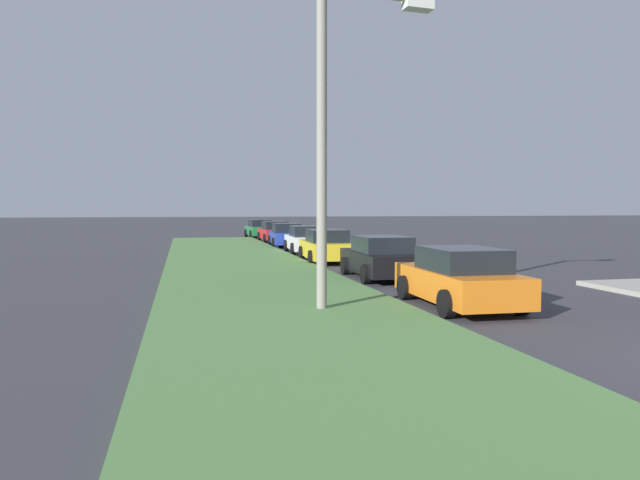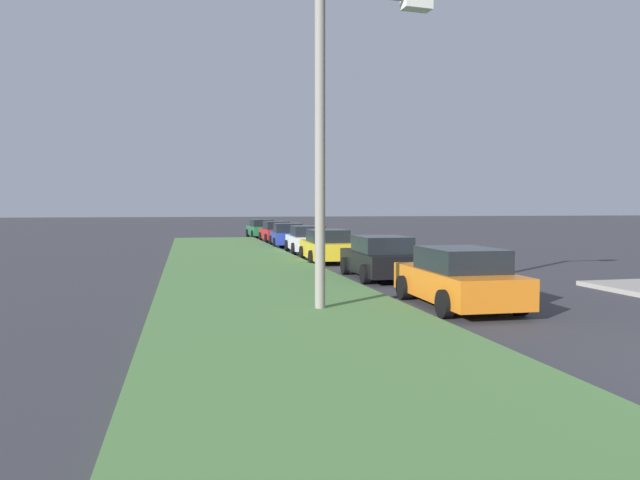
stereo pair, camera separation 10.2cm
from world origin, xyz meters
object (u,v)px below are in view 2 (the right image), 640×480
parked_car_blue (287,235)px  parked_car_green (261,229)px  parked_car_black (380,258)px  streetlight (335,123)px  parked_car_red (276,232)px  parked_car_white (307,240)px  parked_car_orange (458,278)px  parked_car_yellow (327,246)px

parked_car_blue → parked_car_green: same height
parked_car_black → streetlight: bearing=153.8°
parked_car_red → parked_car_green: (6.22, 0.28, 0.00)m
streetlight → parked_car_white: bearing=-9.7°
parked_car_orange → parked_car_red: 28.10m
parked_car_white → parked_car_red: size_ratio=1.01×
parked_car_white → parked_car_orange: bearing=-177.0°
parked_car_yellow → parked_car_blue: bearing=2.5°
parked_car_blue → streetlight: bearing=176.3°
parked_car_blue → parked_car_white: bearing=-174.9°
parked_car_red → streetlight: 28.47m
parked_car_orange → parked_car_red: same height
parked_car_yellow → parked_car_blue: 10.60m
parked_car_black → parked_car_red: 22.19m
parked_car_yellow → streetlight: (-12.20, 2.78, 3.67)m
parked_car_orange → parked_car_white: size_ratio=0.99×
parked_car_white → streetlight: (-17.54, 2.98, 3.67)m
parked_car_orange → streetlight: streetlight is taller
parked_car_orange → parked_car_green: size_ratio=0.99×
parked_car_red → streetlight: bearing=172.9°
parked_car_green → parked_car_black: bearing=178.5°
parked_car_red → parked_car_blue: bearing=177.9°
parked_car_yellow → parked_car_black: bearing=-174.0°
parked_car_green → parked_car_yellow: bearing=177.9°
parked_car_white → parked_car_blue: bearing=4.4°
parked_car_blue → parked_car_green: bearing=4.3°
parked_car_blue → parked_car_green: 11.50m
parked_car_black → parked_car_red: bearing=2.4°
parked_car_blue → parked_car_orange: bearing=-175.9°
parked_car_blue → streetlight: (-22.81, 2.82, 3.67)m
parked_car_orange → parked_car_white: same height
parked_car_white → streetlight: streetlight is taller
parked_car_orange → parked_car_green: 34.32m
parked_car_red → parked_car_yellow: bearing=178.3°
parked_car_orange → parked_car_blue: size_ratio=0.99×
parked_car_green → streetlight: (-34.31, 2.62, 3.67)m
parked_car_blue → parked_car_green: (11.50, 0.19, 0.00)m
parked_car_orange → parked_car_yellow: same height
parked_car_green → streetlight: 34.60m
parked_car_yellow → parked_car_red: 15.88m
parked_car_white → streetlight: 18.17m
parked_car_green → parked_car_white: bearing=178.7°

